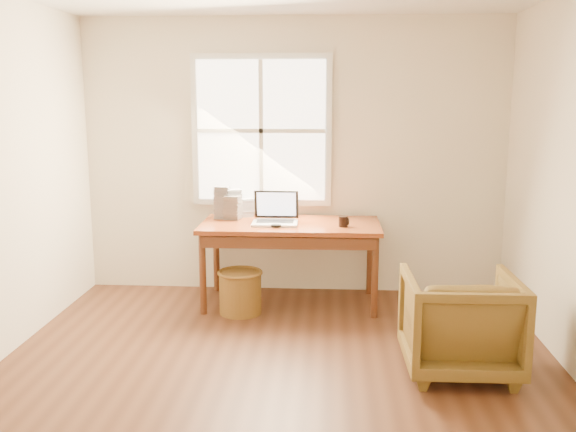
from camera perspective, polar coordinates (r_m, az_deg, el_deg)
name	(u,v)px	position (r m, az deg, el deg)	size (l,w,h in m)	color
room_shell	(271,186)	(4.05, -1.49, 2.72)	(4.04, 4.54, 2.64)	#532E1C
desk	(290,225)	(5.75, 0.22, -0.82)	(1.60, 0.80, 0.04)	brown
armchair	(460,323)	(4.59, 15.03, -9.17)	(0.75, 0.77, 0.70)	brown
wicker_stool	(240,293)	(5.64, -4.26, -6.82)	(0.37, 0.37, 0.37)	brown
laptop	(275,209)	(5.66, -1.18, 0.64)	(0.38, 0.39, 0.28)	silver
mouse	(276,226)	(5.55, -1.06, -0.86)	(0.10, 0.06, 0.03)	black
coffee_mug	(343,221)	(5.60, 4.93, -0.49)	(0.08, 0.08, 0.09)	black
cd_stack_a	(234,204)	(5.99, -4.85, 1.09)	(0.13, 0.12, 0.27)	silver
cd_stack_b	(233,208)	(5.93, -4.93, 0.74)	(0.14, 0.12, 0.22)	#29292F
cd_stack_c	(222,203)	(5.98, -5.87, 1.20)	(0.13, 0.12, 0.30)	#9799A3
cd_stack_d	(246,207)	(6.07, -3.78, 0.76)	(0.13, 0.12, 0.17)	silver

